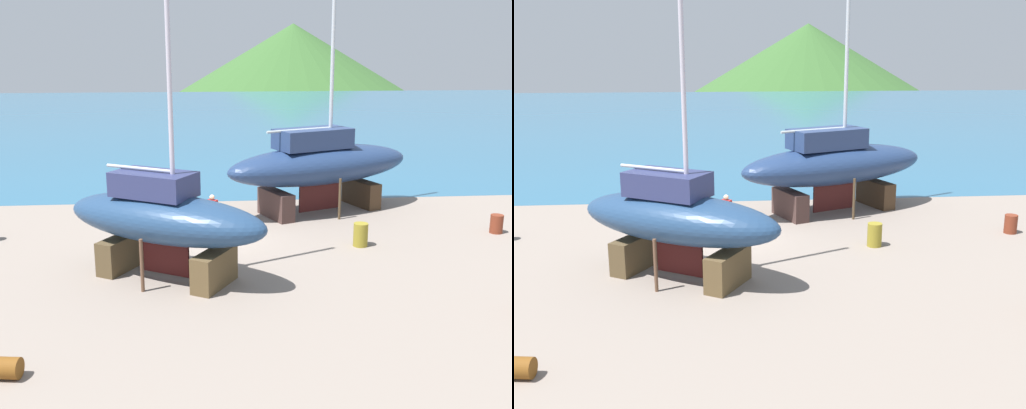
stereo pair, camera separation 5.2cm
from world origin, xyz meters
The scene contains 9 objects.
ground_plane centered at (0.00, -5.15, 0.00)m, with size 45.63×45.63×0.00m, color gray.
sea_water centered at (0.00, 45.46, 0.00)m, with size 133.56×78.41×0.01m, color #2B6386.
headland_hill centered at (24.01, 139.83, 0.00)m, with size 92.41×92.41×26.82m, color #36602B.
sailboat_far_slipway centered at (-1.66, -4.35, 2.11)m, with size 7.81×6.02×13.10m.
sailboat_large_starboard centered at (5.26, 3.85, 2.32)m, with size 10.14×6.47×14.30m.
worker centered at (0.06, 0.69, 0.88)m, with size 0.50×0.43×1.69m.
barrel_rust_mid centered at (-5.21, -10.75, 0.27)m, with size 0.54×0.54×0.86m, color brown.
barrel_by_slipway centered at (5.90, -1.57, 0.47)m, with size 0.58×0.58×0.94m, color olive.
barrel_rust_far centered at (12.13, -0.33, 0.40)m, with size 0.54×0.54×0.80m, color maroon.
Camera 1 is at (-0.34, -24.60, 7.75)m, focal length 43.38 mm.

